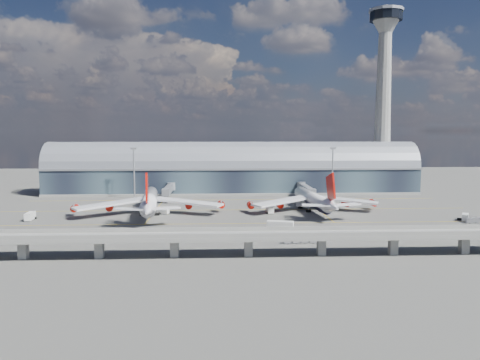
{
  "coord_description": "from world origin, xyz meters",
  "views": [
    {
      "loc": [
        -8.14,
        -179.04,
        33.89
      ],
      "look_at": [
        0.77,
        10.0,
        14.0
      ],
      "focal_mm": 35.0,
      "sensor_mm": 36.0,
      "label": 1
    }
  ],
  "objects_px": {
    "control_tower": "(383,99)",
    "cargo_train_0": "(306,240)",
    "service_truck_0": "(30,216)",
    "airliner_right": "(314,200)",
    "airliner_left": "(149,201)",
    "service_truck_1": "(163,211)",
    "service_truck_2": "(280,226)",
    "service_truck_3": "(465,217)",
    "service_truck_5": "(303,204)",
    "floodlight_mast_left": "(134,172)",
    "cargo_train_2": "(478,220)",
    "cargo_train_1": "(300,241)",
    "service_truck_4": "(270,210)",
    "floodlight_mast_right": "(333,171)"
  },
  "relations": [
    {
      "from": "floodlight_mast_right",
      "to": "airliner_left",
      "type": "bearing_deg",
      "value": -151.96
    },
    {
      "from": "cargo_train_1",
      "to": "floodlight_mast_left",
      "type": "bearing_deg",
      "value": 35.75
    },
    {
      "from": "airliner_left",
      "to": "service_truck_4",
      "type": "height_order",
      "value": "airliner_left"
    },
    {
      "from": "control_tower",
      "to": "cargo_train_0",
      "type": "height_order",
      "value": "control_tower"
    },
    {
      "from": "airliner_left",
      "to": "service_truck_1",
      "type": "distance_m",
      "value": 7.04
    },
    {
      "from": "service_truck_5",
      "to": "cargo_train_2",
      "type": "bearing_deg",
      "value": -58.46
    },
    {
      "from": "service_truck_0",
      "to": "service_truck_3",
      "type": "height_order",
      "value": "service_truck_0"
    },
    {
      "from": "service_truck_3",
      "to": "cargo_train_2",
      "type": "xyz_separation_m",
      "value": [
        3.12,
        -3.28,
        -0.46
      ]
    },
    {
      "from": "airliner_right",
      "to": "cargo_train_0",
      "type": "xyz_separation_m",
      "value": [
        -13.63,
        -54.82,
        -4.09
      ]
    },
    {
      "from": "airliner_left",
      "to": "floodlight_mast_left",
      "type": "bearing_deg",
      "value": 100.57
    },
    {
      "from": "floodlight_mast_right",
      "to": "service_truck_4",
      "type": "xyz_separation_m",
      "value": [
        -36.87,
        -44.45,
        -12.12
      ]
    },
    {
      "from": "airliner_right",
      "to": "service_truck_5",
      "type": "xyz_separation_m",
      "value": [
        -3.08,
        9.23,
        -3.26
      ]
    },
    {
      "from": "floodlight_mast_right",
      "to": "service_truck_3",
      "type": "relative_size",
      "value": 4.3
    },
    {
      "from": "service_truck_2",
      "to": "service_truck_4",
      "type": "distance_m",
      "value": 33.36
    },
    {
      "from": "airliner_left",
      "to": "cargo_train_1",
      "type": "bearing_deg",
      "value": -50.51
    },
    {
      "from": "service_truck_3",
      "to": "service_truck_4",
      "type": "bearing_deg",
      "value": -165.09
    },
    {
      "from": "control_tower",
      "to": "service_truck_2",
      "type": "xyz_separation_m",
      "value": [
        -72.03,
        -105.81,
        -49.94
      ]
    },
    {
      "from": "airliner_left",
      "to": "cargo_train_0",
      "type": "bearing_deg",
      "value": -48.58
    },
    {
      "from": "airliner_left",
      "to": "airliner_right",
      "type": "height_order",
      "value": "airliner_left"
    },
    {
      "from": "airliner_right",
      "to": "service_truck_1",
      "type": "bearing_deg",
      "value": 178.63
    },
    {
      "from": "cargo_train_0",
      "to": "airliner_right",
      "type": "bearing_deg",
      "value": 0.68
    },
    {
      "from": "service_truck_0",
      "to": "service_truck_1",
      "type": "bearing_deg",
      "value": 7.65
    },
    {
      "from": "service_truck_1",
      "to": "service_truck_3",
      "type": "bearing_deg",
      "value": -74.52
    },
    {
      "from": "service_truck_0",
      "to": "service_truck_1",
      "type": "distance_m",
      "value": 50.44
    },
    {
      "from": "floodlight_mast_left",
      "to": "cargo_train_1",
      "type": "height_order",
      "value": "floodlight_mast_left"
    },
    {
      "from": "control_tower",
      "to": "service_truck_4",
      "type": "relative_size",
      "value": 19.03
    },
    {
      "from": "service_truck_3",
      "to": "floodlight_mast_right",
      "type": "bearing_deg",
      "value": 148.91
    },
    {
      "from": "cargo_train_0",
      "to": "cargo_train_1",
      "type": "height_order",
      "value": "cargo_train_1"
    },
    {
      "from": "service_truck_3",
      "to": "service_truck_5",
      "type": "bearing_deg",
      "value": 179.51
    },
    {
      "from": "airliner_left",
      "to": "floodlight_mast_right",
      "type": "bearing_deg",
      "value": 21.51
    },
    {
      "from": "service_truck_0",
      "to": "cargo_train_0",
      "type": "xyz_separation_m",
      "value": [
        98.47,
        -39.89,
        -0.75
      ]
    },
    {
      "from": "service_truck_0",
      "to": "cargo_train_2",
      "type": "relative_size",
      "value": 0.69
    },
    {
      "from": "service_truck_0",
      "to": "airliner_right",
      "type": "bearing_deg",
      "value": 2.33
    },
    {
      "from": "airliner_right",
      "to": "control_tower",
      "type": "bearing_deg",
      "value": 47.57
    },
    {
      "from": "service_truck_3",
      "to": "cargo_train_2",
      "type": "height_order",
      "value": "service_truck_3"
    },
    {
      "from": "control_tower",
      "to": "floodlight_mast_left",
      "type": "bearing_deg",
      "value": -168.28
    },
    {
      "from": "service_truck_3",
      "to": "service_truck_5",
      "type": "distance_m",
      "value": 65.05
    },
    {
      "from": "service_truck_1",
      "to": "cargo_train_2",
      "type": "xyz_separation_m",
      "value": [
        118.92,
        -23.56,
        -0.47
      ]
    },
    {
      "from": "floodlight_mast_right",
      "to": "service_truck_3",
      "type": "xyz_separation_m",
      "value": [
        35.15,
        -64.1,
        -12.24
      ]
    },
    {
      "from": "cargo_train_0",
      "to": "cargo_train_2",
      "type": "distance_m",
      "value": 74.88
    },
    {
      "from": "control_tower",
      "to": "airliner_left",
      "type": "relative_size",
      "value": 1.59
    },
    {
      "from": "service_truck_0",
      "to": "service_truck_4",
      "type": "xyz_separation_m",
      "value": [
        92.95,
        10.64,
        -0.03
      ]
    },
    {
      "from": "floodlight_mast_right",
      "to": "service_truck_4",
      "type": "height_order",
      "value": "floodlight_mast_right"
    },
    {
      "from": "service_truck_2",
      "to": "cargo_train_1",
      "type": "distance_m",
      "value": 19.0
    },
    {
      "from": "service_truck_1",
      "to": "service_truck_2",
      "type": "xyz_separation_m",
      "value": [
        43.62,
        -33.98,
        0.3
      ]
    },
    {
      "from": "service_truck_4",
      "to": "service_truck_3",
      "type": "bearing_deg",
      "value": -21.41
    },
    {
      "from": "airliner_right",
      "to": "service_truck_3",
      "type": "bearing_deg",
      "value": -29.08
    },
    {
      "from": "airliner_right",
      "to": "service_truck_2",
      "type": "xyz_separation_m",
      "value": [
        -19.31,
        -37.65,
        -3.18
      ]
    },
    {
      "from": "floodlight_mast_right",
      "to": "service_truck_5",
      "type": "relative_size",
      "value": 3.66
    },
    {
      "from": "service_truck_1",
      "to": "service_truck_4",
      "type": "relative_size",
      "value": 0.97
    }
  ]
}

